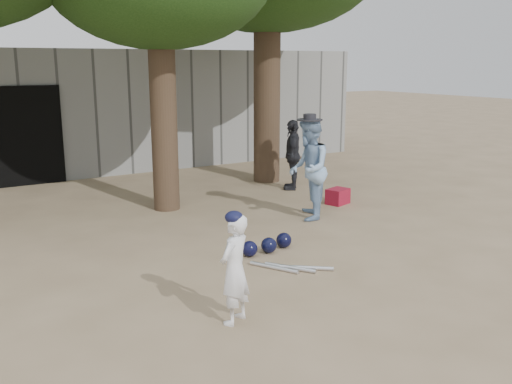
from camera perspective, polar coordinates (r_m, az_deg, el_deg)
ground at (r=7.05m, az=0.11°, el=-9.69°), size 70.00×70.00×0.00m
boy_player at (r=6.01m, az=-2.17°, el=-7.73°), size 0.52×0.46×1.19m
spectator_blue at (r=9.93m, az=5.28°, el=2.28°), size 1.05×1.09×1.77m
spectator_dark at (r=12.29m, az=3.68°, el=3.73°), size 0.84×0.92×1.51m
red_bag at (r=11.19m, az=8.18°, el=-0.43°), size 0.49×0.43×0.30m
back_building at (r=16.28m, az=-19.60°, el=7.93°), size 16.00×5.24×3.00m
helmet_row at (r=8.31m, az=1.17°, el=-5.29°), size 0.87×0.31×0.23m
bat_pile at (r=7.68m, az=3.44°, el=-7.55°), size 0.85×0.82×0.06m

